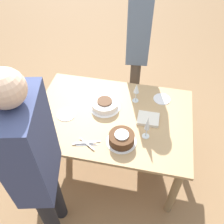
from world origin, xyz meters
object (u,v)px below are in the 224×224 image
Objects in this scene: cake_center_white at (105,104)px; person_watching at (138,37)px; person_cutting at (35,162)px; cake_front_chocolate at (122,138)px; wine_glass_far at (136,89)px; wine_glass_near at (147,124)px.

person_watching is (0.18, 0.74, 0.29)m from cake_center_white.
person_cutting is 1.64m from person_watching.
wine_glass_far reaches higher than cake_front_chocolate.
cake_front_chocolate is at bearing -56.14° from person_cutting.
person_cutting reaches higher than wine_glass_near.
person_watching is at bearing 97.39° from wine_glass_far.
person_watching reaches higher than person_cutting.
wine_glass_far is at bearing 109.35° from wine_glass_near.
cake_front_chocolate is at bearing -4.12° from person_watching.
person_watching is at bearing -28.27° from person_cutting.
person_cutting is (-0.64, -0.59, 0.17)m from wine_glass_near.
person_cutting is at bearing -20.63° from person_watching.
wine_glass_near reaches higher than cake_front_chocolate.
wine_glass_near reaches higher than cake_center_white.
person_watching is (-0.08, 0.60, 0.18)m from wine_glass_far.
cake_front_chocolate is at bearing -152.54° from wine_glass_near.
person_cutting reaches higher than cake_center_white.
cake_center_white is 0.42m from cake_front_chocolate.
person_cutting is (-0.49, -0.99, 0.17)m from wine_glass_far.
person_cutting is at bearing -105.26° from cake_center_white.
cake_front_chocolate is at bearing -58.61° from cake_center_white.
cake_front_chocolate is 0.51m from wine_glass_far.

